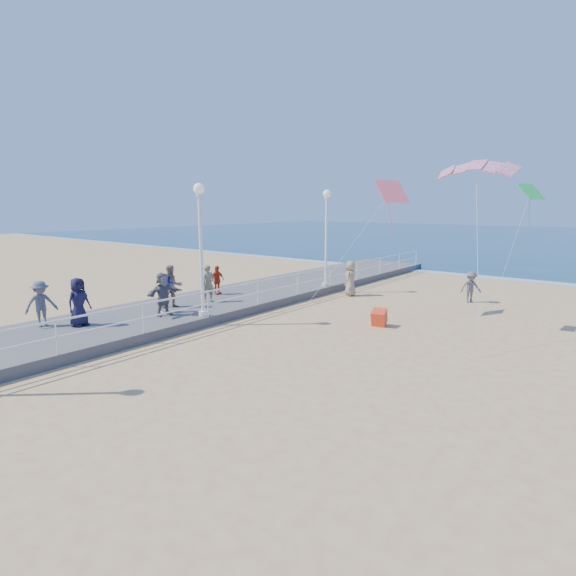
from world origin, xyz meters
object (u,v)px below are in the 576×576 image
Objects in this scene: spectator_1 at (172,286)px; spectator_4 at (79,302)px; lamp_post_mid at (201,236)px; beach_walker_c at (351,278)px; box_kite at (379,319)px; toddler_held at (169,284)px; spectator_5 at (163,294)px; lamp_post_far at (326,228)px; spectator_3 at (217,280)px; spectator_2 at (41,304)px; spectator_6 at (208,284)px; woman_holding_toddler at (165,295)px; beach_walker_a at (471,287)px.

spectator_4 is at bearing -157.99° from spectator_1.
beach_walker_c is (1.53, 9.15, -2.70)m from lamp_post_mid.
box_kite is at bearing -37.95° from spectator_1.
spectator_4 reaches higher than beach_walker_c.
toddler_held is 0.96m from spectator_1.
spectator_4 is 1.02× the size of spectator_5.
spectator_5 is at bearing -116.34° from spectator_1.
lamp_post_far reaches higher than box_kite.
spectator_4 reaches higher than toddler_held.
spectator_1 is 0.99× the size of beach_walker_c.
spectator_3 is 8.76m from box_kite.
spectator_3 is 0.77× the size of beach_walker_c.
box_kite is (9.16, 9.19, -0.96)m from spectator_2.
spectator_1 is (-2.28, -8.79, -2.32)m from lamp_post_far.
spectator_6 is at bearing 11.62° from spectator_5.
lamp_post_mid is 5.16m from spectator_4.
spectator_5 is (-1.34, -9.94, -2.37)m from lamp_post_far.
beach_walker_c reaches higher than spectator_3.
spectator_5 is at bearing -160.13° from spectator_6.
woman_holding_toddler is 0.80× the size of beach_walker_c.
beach_walker_a is 0.84× the size of beach_walker_c.
lamp_post_mid is 7.94m from box_kite.
woman_holding_toddler is at bearing 142.77° from toddler_held.
toddler_held reaches higher than box_kite.
box_kite is (8.68, 0.86, -0.83)m from spectator_3.
spectator_6 is at bearing 133.42° from lamp_post_mid.
spectator_6 is at bearing 14.96° from toddler_held.
woman_holding_toddler is 0.56m from spectator_5.
beach_walker_a is at bearing -15.82° from spectator_1.
spectator_4 is 0.95× the size of beach_walker_c.
spectator_2 is at bearing 124.21° from spectator_4.
beach_walker_c is 3.19× the size of box_kite.
box_kite is (7.31, 4.79, -1.32)m from toddler_held.
spectator_3 is at bearing 178.79° from beach_walker_a.
beach_walker_a is (7.22, 11.38, -2.86)m from lamp_post_mid.
lamp_post_mid is 3.08× the size of spectator_2.
spectator_3 is at bearing 173.16° from box_kite.
toddler_held is 0.50× the size of spectator_3.
spectator_4 is at bearing 160.19° from spectator_5.
box_kite is (7.46, 4.94, -0.87)m from woman_holding_toddler.
beach_walker_a is at bearing 101.94° from beach_walker_c.
spectator_5 is 1.02× the size of spectator_6.
toddler_held is at bearing -37.23° from woman_holding_toddler.
woman_holding_toddler is at bearing 48.00° from spectator_5.
toddler_held is at bearing -165.46° from lamp_post_mid.
box_kite is at bearing -39.00° from lamp_post_far.
toddler_held is (0.15, 0.15, 0.45)m from woman_holding_toddler.
toddler_held is at bearing -22.82° from spectator_4.
lamp_post_mid is 7.20× the size of toddler_held.
spectator_6 is at bearing -105.20° from lamp_post_far.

